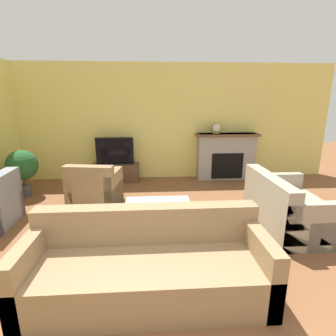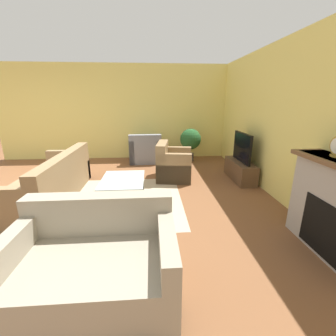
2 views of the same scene
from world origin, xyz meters
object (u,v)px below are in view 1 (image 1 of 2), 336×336
couch_loveseat (289,209)px  tv (115,151)px  armchair_accent (95,191)px  mantel_clock (216,128)px  potted_plant (22,166)px  couch_sectional (148,267)px  coffee_table (158,207)px

couch_loveseat → tv: bearing=49.3°
armchair_accent → mantel_clock: 3.14m
mantel_clock → potted_plant: bearing=-167.3°
tv → couch_sectional: (0.78, -3.74, -0.44)m
tv → couch_loveseat: (2.89, -2.48, -0.44)m
couch_sectional → potted_plant: 3.84m
couch_sectional → coffee_table: 1.29m
potted_plant → couch_sectional: bearing=-49.5°
mantel_clock → armchair_accent: bearing=-148.4°
tv → couch_sectional: tv is taller
couch_loveseat → mantel_clock: mantel_clock is taller
tv → armchair_accent: 1.56m
couch_loveseat → armchair_accent: bearing=72.1°
tv → potted_plant: bearing=-154.1°
armchair_accent → coffee_table: 1.48m
couch_sectional → couch_loveseat: 2.46m
armchair_accent → potted_plant: (-1.52, 0.66, 0.31)m
tv → coffee_table: 2.65m
coffee_table → tv: bearing=110.5°
couch_sectional → armchair_accent: size_ratio=2.50×
potted_plant → coffee_table: bearing=-31.8°
tv → coffee_table: size_ratio=0.89×
couch_loveseat → mantel_clock: size_ratio=5.99×
couch_sectional → couch_loveseat: bearing=30.9°
armchair_accent → mantel_clock: mantel_clock is taller
couch_loveseat → potted_plant: size_ratio=1.54×
tv → mantel_clock: 2.43m
tv → potted_plant: tv is taller
couch_sectional → couch_loveseat: (2.11, 1.26, -0.00)m
armchair_accent → coffee_table: bearing=147.2°
tv → armchair_accent: bearing=-97.1°
coffee_table → potted_plant: 3.10m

